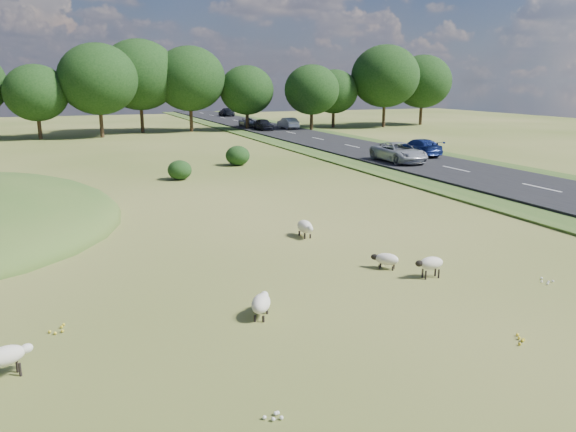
{
  "coord_description": "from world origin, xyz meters",
  "views": [
    {
      "loc": [
        -6.43,
        -17.09,
        6.46
      ],
      "look_at": [
        2.0,
        4.0,
        1.0
      ],
      "focal_mm": 35.0,
      "sensor_mm": 36.0,
      "label": 1
    }
  ],
  "objects_px": {
    "car_3": "(399,152)",
    "sheep_2": "(261,303)",
    "sheep_4": "(305,227)",
    "car_5": "(288,123)",
    "car_0": "(419,147)",
    "sheep_0": "(386,259)",
    "sheep_1": "(6,356)",
    "car_4": "(263,124)",
    "car_2": "(249,122)",
    "car_1": "(227,112)",
    "sheep_3": "(430,263)"
  },
  "relations": [
    {
      "from": "car_4",
      "to": "car_2",
      "type": "bearing_deg",
      "value": 90.0
    },
    {
      "from": "car_5",
      "to": "car_4",
      "type": "bearing_deg",
      "value": 13.04
    },
    {
      "from": "car_4",
      "to": "car_5",
      "type": "xyz_separation_m",
      "value": [
        3.8,
        0.88,
        0.01
      ]
    },
    {
      "from": "sheep_4",
      "to": "car_5",
      "type": "distance_m",
      "value": 53.31
    },
    {
      "from": "car_3",
      "to": "sheep_2",
      "type": "bearing_deg",
      "value": -129.63
    },
    {
      "from": "car_5",
      "to": "sheep_4",
      "type": "bearing_deg",
      "value": 69.0
    },
    {
      "from": "sheep_2",
      "to": "car_5",
      "type": "height_order",
      "value": "car_5"
    },
    {
      "from": "sheep_1",
      "to": "car_3",
      "type": "height_order",
      "value": "car_3"
    },
    {
      "from": "sheep_0",
      "to": "sheep_1",
      "type": "distance_m",
      "value": 12.27
    },
    {
      "from": "car_2",
      "to": "sheep_2",
      "type": "bearing_deg",
      "value": -107.64
    },
    {
      "from": "sheep_2",
      "to": "car_3",
      "type": "relative_size",
      "value": 0.22
    },
    {
      "from": "car_3",
      "to": "car_2",
      "type": "bearing_deg",
      "value": 90.0
    },
    {
      "from": "sheep_0",
      "to": "car_5",
      "type": "xyz_separation_m",
      "value": [
        18.11,
        54.65,
        0.63
      ]
    },
    {
      "from": "car_0",
      "to": "car_4",
      "type": "height_order",
      "value": "car_4"
    },
    {
      "from": "car_1",
      "to": "sheep_0",
      "type": "bearing_deg",
      "value": 77.97
    },
    {
      "from": "sheep_0",
      "to": "car_4",
      "type": "distance_m",
      "value": 55.65
    },
    {
      "from": "car_2",
      "to": "car_3",
      "type": "relative_size",
      "value": 0.8
    },
    {
      "from": "car_1",
      "to": "car_3",
      "type": "bearing_deg",
      "value": 86.57
    },
    {
      "from": "sheep_1",
      "to": "car_0",
      "type": "height_order",
      "value": "car_0"
    },
    {
      "from": "sheep_4",
      "to": "car_0",
      "type": "xyz_separation_m",
      "value": [
        19.1,
        19.43,
        0.51
      ]
    },
    {
      "from": "sheep_0",
      "to": "car_3",
      "type": "height_order",
      "value": "car_3"
    },
    {
      "from": "sheep_4",
      "to": "car_2",
      "type": "xyz_separation_m",
      "value": [
        15.3,
        54.99,
        0.41
      ]
    },
    {
      "from": "sheep_2",
      "to": "sheep_3",
      "type": "bearing_deg",
      "value": -51.39
    },
    {
      "from": "sheep_0",
      "to": "car_1",
      "type": "bearing_deg",
      "value": -59.05
    },
    {
      "from": "car_4",
      "to": "car_3",
      "type": "bearing_deg",
      "value": -90.0
    },
    {
      "from": "car_1",
      "to": "car_2",
      "type": "height_order",
      "value": "car_1"
    },
    {
      "from": "sheep_3",
      "to": "car_0",
      "type": "height_order",
      "value": "car_0"
    },
    {
      "from": "sheep_1",
      "to": "sheep_3",
      "type": "height_order",
      "value": "sheep_1"
    },
    {
      "from": "car_5",
      "to": "car_2",
      "type": "bearing_deg",
      "value": -53.98
    },
    {
      "from": "sheep_4",
      "to": "car_2",
      "type": "height_order",
      "value": "car_2"
    },
    {
      "from": "sheep_1",
      "to": "car_5",
      "type": "relative_size",
      "value": 0.24
    },
    {
      "from": "car_1",
      "to": "car_4",
      "type": "height_order",
      "value": "car_4"
    },
    {
      "from": "sheep_2",
      "to": "car_1",
      "type": "xyz_separation_m",
      "value": [
        23.58,
        87.34,
        0.56
      ]
    },
    {
      "from": "sheep_0",
      "to": "car_4",
      "type": "relative_size",
      "value": 0.22
    },
    {
      "from": "sheep_0",
      "to": "sheep_4",
      "type": "relative_size",
      "value": 0.76
    },
    {
      "from": "car_0",
      "to": "sheep_2",
      "type": "bearing_deg",
      "value": 48.49
    },
    {
      "from": "car_1",
      "to": "car_3",
      "type": "height_order",
      "value": "car_3"
    },
    {
      "from": "sheep_0",
      "to": "sheep_2",
      "type": "xyz_separation_m",
      "value": [
        -5.47,
        -2.33,
        0.06
      ]
    },
    {
      "from": "car_3",
      "to": "car_4",
      "type": "bearing_deg",
      "value": 90.0
    },
    {
      "from": "sheep_0",
      "to": "car_5",
      "type": "relative_size",
      "value": 0.21
    },
    {
      "from": "sheep_0",
      "to": "sheep_3",
      "type": "distance_m",
      "value": 1.63
    },
    {
      "from": "sheep_4",
      "to": "car_1",
      "type": "height_order",
      "value": "car_1"
    },
    {
      "from": "sheep_0",
      "to": "car_1",
      "type": "xyz_separation_m",
      "value": [
        18.11,
        85.01,
        0.62
      ]
    },
    {
      "from": "car_3",
      "to": "car_5",
      "type": "relative_size",
      "value": 1.22
    },
    {
      "from": "sheep_0",
      "to": "car_0",
      "type": "height_order",
      "value": "car_0"
    },
    {
      "from": "sheep_3",
      "to": "car_5",
      "type": "height_order",
      "value": "car_5"
    },
    {
      "from": "sheep_4",
      "to": "car_5",
      "type": "height_order",
      "value": "car_5"
    },
    {
      "from": "sheep_1",
      "to": "car_3",
      "type": "distance_m",
      "value": 36.09
    },
    {
      "from": "sheep_1",
      "to": "car_4",
      "type": "height_order",
      "value": "car_4"
    },
    {
      "from": "car_1",
      "to": "car_5",
      "type": "xyz_separation_m",
      "value": [
        0.0,
        -30.36,
        0.01
      ]
    }
  ]
}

